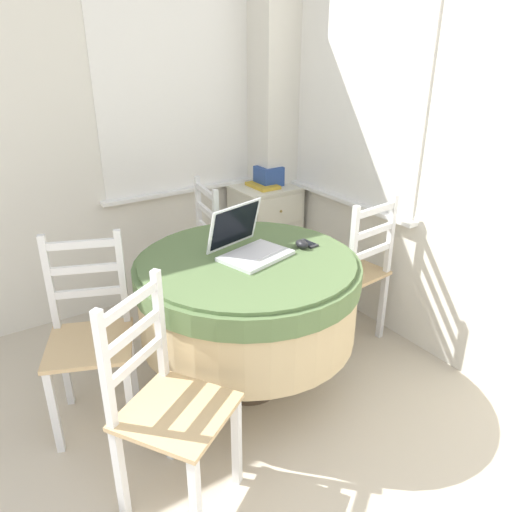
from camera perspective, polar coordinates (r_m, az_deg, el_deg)
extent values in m
cube|color=white|center=(3.50, -9.15, 18.96)|extent=(1.10, 0.01, 1.42)
cube|color=white|center=(3.61, -8.22, 7.44)|extent=(1.18, 0.07, 0.02)
cube|color=white|center=(3.28, 11.37, 18.50)|extent=(0.01, 1.10, 1.42)
cube|color=white|center=(3.40, 10.05, 6.33)|extent=(0.07, 1.18, 0.02)
cube|color=white|center=(3.75, 1.96, 16.22)|extent=(0.28, 0.28, 2.55)
cylinder|color=#4C3D2D|center=(2.85, -0.89, -14.19)|extent=(0.36, 0.36, 0.03)
cylinder|color=#4C3D2D|center=(2.63, -0.95, -7.76)|extent=(0.11, 0.11, 0.72)
cylinder|color=tan|center=(2.56, -0.97, -4.79)|extent=(1.10, 1.10, 0.41)
cylinder|color=#567042|center=(2.49, -0.99, -1.76)|extent=(1.13, 1.13, 0.11)
cylinder|color=#567042|center=(2.46, -1.00, -0.44)|extent=(1.07, 1.07, 0.02)
cube|color=silver|center=(2.46, -0.03, 0.04)|extent=(0.38, 0.31, 0.02)
cube|color=silver|center=(2.47, -0.29, 0.35)|extent=(0.32, 0.21, 0.00)
cube|color=silver|center=(2.51, -2.51, 3.51)|extent=(0.34, 0.15, 0.23)
cube|color=black|center=(2.51, -2.42, 3.51)|extent=(0.31, 0.13, 0.20)
ellipsoid|color=black|center=(2.58, 5.26, 1.35)|extent=(0.05, 0.08, 0.04)
cube|color=#2D2D33|center=(2.63, 5.90, 1.43)|extent=(0.07, 0.12, 0.01)
cube|color=black|center=(2.63, 5.90, 1.55)|extent=(0.05, 0.08, 0.00)
cube|color=tan|center=(3.23, -8.24, -0.51)|extent=(0.44, 0.44, 0.02)
cube|color=white|center=(3.44, -11.52, -3.48)|extent=(0.04, 0.04, 0.44)
cube|color=white|center=(3.15, -10.04, -6.02)|extent=(0.04, 0.04, 0.44)
cube|color=white|center=(3.51, -6.20, -2.48)|extent=(0.04, 0.04, 0.44)
cube|color=white|center=(3.23, -4.28, -4.86)|extent=(0.04, 0.04, 0.44)
cube|color=white|center=(3.33, -6.57, 5.00)|extent=(0.04, 0.04, 0.48)
cube|color=white|center=(3.03, -4.56, 3.18)|extent=(0.04, 0.04, 0.48)
cube|color=white|center=(3.12, -5.74, 7.31)|extent=(0.07, 0.33, 0.04)
cube|color=white|center=(3.16, -5.65, 5.13)|extent=(0.07, 0.33, 0.04)
cube|color=white|center=(3.20, -5.56, 3.00)|extent=(0.07, 0.33, 0.04)
cube|color=tan|center=(3.10, 10.33, -1.69)|extent=(0.42, 0.43, 0.02)
cube|color=white|center=(3.41, 9.77, -3.51)|extent=(0.04, 0.04, 0.44)
cube|color=white|center=(3.19, 5.79, -5.28)|extent=(0.04, 0.04, 0.44)
cube|color=white|center=(3.23, 14.23, -5.56)|extent=(0.04, 0.04, 0.44)
cube|color=white|center=(3.00, 10.34, -7.63)|extent=(0.04, 0.04, 0.44)
cube|color=white|center=(3.03, 15.13, 2.43)|extent=(0.04, 0.04, 0.48)
cube|color=white|center=(2.78, 11.05, 0.90)|extent=(0.04, 0.04, 0.48)
cube|color=white|center=(2.85, 13.52, 5.12)|extent=(0.33, 0.06, 0.04)
cube|color=white|center=(2.89, 13.29, 2.76)|extent=(0.33, 0.06, 0.04)
cube|color=white|center=(2.93, 13.06, 0.47)|extent=(0.33, 0.06, 0.04)
cube|color=tan|center=(2.02, -9.02, -17.15)|extent=(0.53, 0.53, 0.02)
cube|color=white|center=(2.02, -6.91, -26.36)|extent=(0.05, 0.05, 0.44)
cube|color=white|center=(2.21, -2.23, -20.46)|extent=(0.05, 0.05, 0.44)
cube|color=white|center=(2.16, -15.25, -22.88)|extent=(0.05, 0.05, 0.44)
cube|color=white|center=(2.35, -9.98, -17.83)|extent=(0.05, 0.05, 0.44)
cube|color=white|center=(1.85, -16.88, -12.45)|extent=(0.04, 0.04, 0.48)
cube|color=white|center=(2.06, -10.93, -7.70)|extent=(0.04, 0.04, 0.48)
cube|color=white|center=(1.86, -14.26, -5.23)|extent=(0.29, 0.20, 0.04)
cube|color=white|center=(1.92, -13.88, -8.52)|extent=(0.29, 0.20, 0.04)
cube|color=white|center=(1.99, -13.53, -11.58)|extent=(0.29, 0.20, 0.04)
cube|color=tan|center=(2.48, -18.47, -9.51)|extent=(0.50, 0.50, 0.02)
cube|color=white|center=(2.51, -22.07, -16.22)|extent=(0.04, 0.04, 0.44)
cube|color=white|center=(2.46, -14.17, -15.93)|extent=(0.04, 0.04, 0.44)
cube|color=white|center=(2.78, -20.96, -11.83)|extent=(0.04, 0.04, 0.44)
cube|color=white|center=(2.73, -13.96, -11.47)|extent=(0.04, 0.04, 0.44)
cube|color=white|center=(2.54, -22.54, -2.87)|extent=(0.04, 0.04, 0.48)
cube|color=white|center=(2.49, -15.04, -2.32)|extent=(0.04, 0.04, 0.48)
cube|color=white|center=(2.44, -19.38, 1.26)|extent=(0.32, 0.15, 0.04)
cube|color=white|center=(2.49, -19.00, -1.41)|extent=(0.32, 0.15, 0.04)
cube|color=white|center=(2.54, -18.63, -3.97)|extent=(0.32, 0.15, 0.04)
cube|color=silver|center=(3.84, 1.05, 2.44)|extent=(0.44, 0.38, 0.74)
cube|color=silver|center=(3.72, 1.09, 7.89)|extent=(0.47, 0.40, 0.02)
cube|color=white|center=(3.61, 2.80, 5.16)|extent=(0.39, 0.01, 0.21)
sphere|color=olive|center=(3.60, 2.88, 5.13)|extent=(0.02, 0.02, 0.02)
cube|color=white|center=(3.69, 2.73, 1.53)|extent=(0.39, 0.01, 0.21)
sphere|color=olive|center=(3.69, 2.80, 1.49)|extent=(0.02, 0.02, 0.02)
cube|color=white|center=(3.79, 2.66, -1.92)|extent=(0.39, 0.01, 0.21)
sphere|color=olive|center=(3.79, 2.73, -1.97)|extent=(0.02, 0.02, 0.02)
cube|color=#2D4C93|center=(3.72, 1.47, 9.14)|extent=(0.17, 0.16, 0.14)
cube|color=gold|center=(3.68, 0.79, 8.06)|extent=(0.16, 0.24, 0.02)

